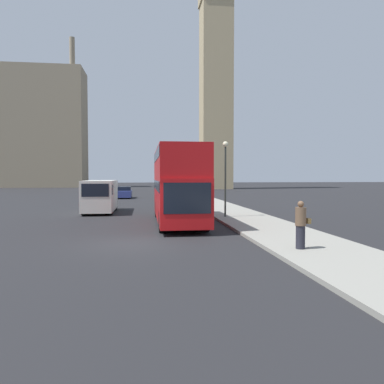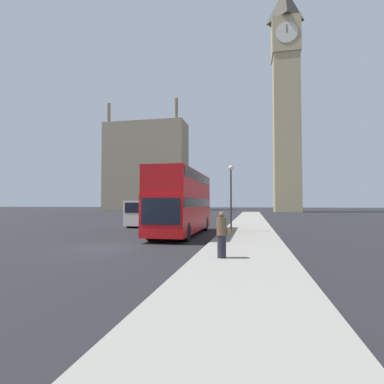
{
  "view_description": "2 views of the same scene",
  "coord_description": "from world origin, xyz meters",
  "px_view_note": "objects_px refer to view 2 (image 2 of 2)",
  "views": [
    {
      "loc": [
        0.48,
        -15.66,
        2.82
      ],
      "look_at": [
        3.44,
        7.85,
        1.81
      ],
      "focal_mm": 35.0,
      "sensor_mm": 36.0,
      "label": 1
    },
    {
      "loc": [
        7.29,
        -14.14,
        2.23
      ],
      "look_at": [
        1.7,
        13.54,
        3.3
      ],
      "focal_mm": 28.0,
      "sensor_mm": 36.0,
      "label": 2
    }
  ],
  "objects_px": {
    "white_van": "(146,212)",
    "street_lamp": "(231,187)",
    "clock_tower": "(286,95)",
    "pedestrian": "(222,235)",
    "red_double_decker_bus": "(182,200)",
    "parked_sedan": "(192,213)"
  },
  "relations": [
    {
      "from": "parked_sedan",
      "to": "red_double_decker_bus",
      "type": "bearing_deg",
      "value": -80.21
    },
    {
      "from": "pedestrian",
      "to": "street_lamp",
      "type": "bearing_deg",
      "value": 92.15
    },
    {
      "from": "pedestrian",
      "to": "white_van",
      "type": "bearing_deg",
      "value": 118.89
    },
    {
      "from": "red_double_decker_bus",
      "to": "street_lamp",
      "type": "bearing_deg",
      "value": 30.17
    },
    {
      "from": "clock_tower",
      "to": "parked_sedan",
      "type": "relative_size",
      "value": 13.2
    },
    {
      "from": "clock_tower",
      "to": "pedestrian",
      "type": "xyz_separation_m",
      "value": [
        -9.98,
        -68.91,
        -29.55
      ]
    },
    {
      "from": "white_van",
      "to": "pedestrian",
      "type": "distance_m",
      "value": 18.82
    },
    {
      "from": "clock_tower",
      "to": "white_van",
      "type": "height_order",
      "value": "clock_tower"
    },
    {
      "from": "pedestrian",
      "to": "street_lamp",
      "type": "distance_m",
      "value": 11.33
    },
    {
      "from": "clock_tower",
      "to": "pedestrian",
      "type": "height_order",
      "value": "clock_tower"
    },
    {
      "from": "parked_sedan",
      "to": "clock_tower",
      "type": "bearing_deg",
      "value": 61.42
    },
    {
      "from": "clock_tower",
      "to": "white_van",
      "type": "distance_m",
      "value": 63.0
    },
    {
      "from": "pedestrian",
      "to": "parked_sedan",
      "type": "xyz_separation_m",
      "value": [
        -8.26,
        35.43,
        -0.35
      ]
    },
    {
      "from": "street_lamp",
      "to": "parked_sedan",
      "type": "height_order",
      "value": "street_lamp"
    },
    {
      "from": "clock_tower",
      "to": "street_lamp",
      "type": "xyz_separation_m",
      "value": [
        -10.39,
        -57.85,
        -27.12
      ]
    },
    {
      "from": "white_van",
      "to": "street_lamp",
      "type": "bearing_deg",
      "value": -31.97
    },
    {
      "from": "street_lamp",
      "to": "pedestrian",
      "type": "bearing_deg",
      "value": -87.85
    },
    {
      "from": "red_double_decker_bus",
      "to": "street_lamp",
      "type": "distance_m",
      "value": 3.95
    },
    {
      "from": "clock_tower",
      "to": "street_lamp",
      "type": "height_order",
      "value": "clock_tower"
    },
    {
      "from": "red_double_decker_bus",
      "to": "white_van",
      "type": "xyz_separation_m",
      "value": [
        -5.37,
        7.34,
        -1.13
      ]
    },
    {
      "from": "red_double_decker_bus",
      "to": "pedestrian",
      "type": "xyz_separation_m",
      "value": [
        3.72,
        -9.14,
        -1.43
      ]
    },
    {
      "from": "white_van",
      "to": "parked_sedan",
      "type": "distance_m",
      "value": 18.99
    }
  ]
}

